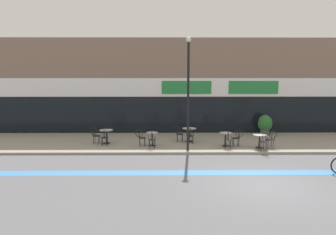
{
  "coord_description": "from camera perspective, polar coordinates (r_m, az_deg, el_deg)",
  "views": [
    {
      "loc": [
        -3.59,
        -11.38,
        3.96
      ],
      "look_at": [
        -3.43,
        5.66,
        1.71
      ],
      "focal_mm": 35.0,
      "sensor_mm": 36.0,
      "label": 1
    }
  ],
  "objects": [
    {
      "name": "bistro_table_1",
      "position": [
        17.75,
        -2.74,
        -3.29
      ],
      "size": [
        0.63,
        0.63,
        0.74
      ],
      "color": "black",
      "rests_on": "sidewalk_slab"
    },
    {
      "name": "planter_pot",
      "position": [
        21.83,
        16.53,
        -1.14
      ],
      "size": [
        0.9,
        0.9,
        1.28
      ],
      "color": "#4C4C51",
      "rests_on": "sidewalk_slab"
    },
    {
      "name": "cafe_chair_0_side",
      "position": [
        18.76,
        -12.57,
        -2.88
      ],
      "size": [
        0.59,
        0.43,
        0.9
      ],
      "rotation": [
        0.0,
        0.0,
        -0.09
      ],
      "color": "black",
      "rests_on": "sidewalk_slab"
    },
    {
      "name": "cafe_chair_2_near",
      "position": [
        18.25,
        3.9,
        -3.0
      ],
      "size": [
        0.43,
        0.59,
        0.9
      ],
      "rotation": [
        0.0,
        0.0,
        1.66
      ],
      "color": "black",
      "rests_on": "sidewalk_slab"
    },
    {
      "name": "lamp_post",
      "position": [
        16.38,
        3.54,
        5.39
      ],
      "size": [
        0.26,
        0.26,
        5.66
      ],
      "color": "black",
      "rests_on": "sidewalk_slab"
    },
    {
      "name": "bistro_table_3",
      "position": [
        17.92,
        10.02,
        -3.27
      ],
      "size": [
        0.69,
        0.69,
        0.74
      ],
      "color": "black",
      "rests_on": "sidewalk_slab"
    },
    {
      "name": "bistro_table_0",
      "position": [
        18.63,
        -10.69,
        -2.79
      ],
      "size": [
        0.75,
        0.75,
        0.77
      ],
      "color": "black",
      "rests_on": "sidewalk_slab"
    },
    {
      "name": "ground_plane",
      "position": [
        12.58,
        16.4,
        -11.17
      ],
      "size": [
        120.0,
        120.0,
        0.0
      ],
      "primitive_type": "plane",
      "color": "#5B5B60"
    },
    {
      "name": "cafe_chair_3_near",
      "position": [
        17.31,
        10.38,
        -3.68
      ],
      "size": [
        0.42,
        0.59,
        0.9
      ],
      "rotation": [
        0.0,
        0.0,
        1.51
      ],
      "color": "black",
      "rests_on": "sidewalk_slab"
    },
    {
      "name": "cafe_chair_1_side",
      "position": [
        17.77,
        -4.76,
        -3.29
      ],
      "size": [
        0.6,
        0.45,
        0.9
      ],
      "rotation": [
        0.0,
        0.0,
        0.14
      ],
      "color": "black",
      "rests_on": "sidewalk_slab"
    },
    {
      "name": "bike_lane_stripe",
      "position": [
        13.9,
        14.65,
        -9.28
      ],
      "size": [
        36.0,
        0.7,
        0.01
      ],
      "primitive_type": "cube",
      "color": "#3D7AB7",
      "rests_on": "ground"
    },
    {
      "name": "storefront_facade",
      "position": [
        23.64,
        8.24,
        5.44
      ],
      "size": [
        40.0,
        4.06,
        6.31
      ],
      "color": "#7F6656",
      "rests_on": "ground"
    },
    {
      "name": "bistro_table_2",
      "position": [
        18.86,
        3.73,
        -2.51
      ],
      "size": [
        0.8,
        0.8,
        0.78
      ],
      "color": "black",
      "rests_on": "sidewalk_slab"
    },
    {
      "name": "cafe_chair_4_near",
      "position": [
        17.26,
        16.26,
        -3.9
      ],
      "size": [
        0.46,
        0.6,
        0.9
      ],
      "rotation": [
        0.0,
        0.0,
        1.72
      ],
      "color": "black",
      "rests_on": "sidewalk_slab"
    },
    {
      "name": "cafe_chair_3_side",
      "position": [
        18.04,
        11.98,
        -3.27
      ],
      "size": [
        0.58,
        0.42,
        0.9
      ],
      "rotation": [
        0.0,
        0.0,
        3.09
      ],
      "color": "black",
      "rests_on": "sidewalk_slab"
    },
    {
      "name": "cafe_chair_4_side",
      "position": [
        18.03,
        17.55,
        -3.47
      ],
      "size": [
        0.59,
        0.43,
        0.9
      ],
      "rotation": [
        0.0,
        0.0,
        3.21
      ],
      "color": "black",
      "rests_on": "sidewalk_slab"
    },
    {
      "name": "cafe_chair_0_near",
      "position": [
        18.03,
        -11.02,
        -3.25
      ],
      "size": [
        0.43,
        0.59,
        0.9
      ],
      "rotation": [
        0.0,
        0.0,
        1.64
      ],
      "color": "black",
      "rests_on": "sidewalk_slab"
    },
    {
      "name": "cafe_chair_1_near",
      "position": [
        17.13,
        -2.82,
        -3.68
      ],
      "size": [
        0.41,
        0.58,
        0.9
      ],
      "rotation": [
        0.0,
        0.0,
        1.55
      ],
      "color": "black",
      "rests_on": "sidewalk_slab"
    },
    {
      "name": "cafe_chair_2_side",
      "position": [
        18.83,
        1.83,
        -2.66
      ],
      "size": [
        0.58,
        0.41,
        0.9
      ],
      "rotation": [
        0.0,
        0.0,
        0.03
      ],
      "color": "black",
      "rests_on": "sidewalk_slab"
    },
    {
      "name": "sidewalk_slab",
      "position": [
        19.37,
        10.19,
        -4.22
      ],
      "size": [
        40.0,
        5.5,
        0.12
      ],
      "primitive_type": "cube",
      "color": "gray",
      "rests_on": "ground"
    },
    {
      "name": "bistro_table_4",
      "position": [
        17.84,
        15.64,
        -3.53
      ],
      "size": [
        0.72,
        0.72,
        0.71
      ],
      "color": "black",
      "rests_on": "sidewalk_slab"
    }
  ]
}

